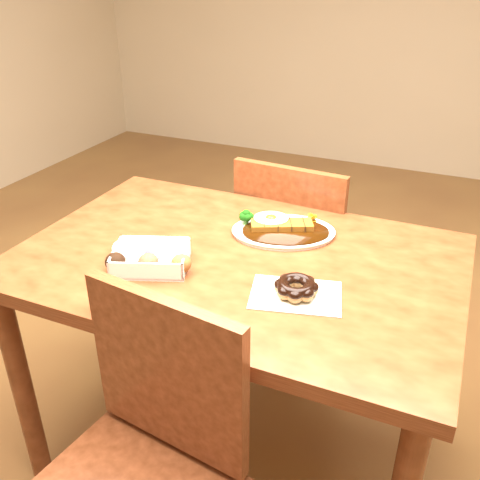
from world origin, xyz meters
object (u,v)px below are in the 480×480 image
at_px(katsu_curry_plate, 282,229).
at_px(donut_box, 149,258).
at_px(chair_near, 137,476).
at_px(pon_de_ring, 296,288).
at_px(chair_far, 298,255).
at_px(table, 237,286).

bearing_deg(katsu_curry_plate, donut_box, -128.48).
relative_size(chair_near, donut_box, 3.66).
distance_m(katsu_curry_plate, pon_de_ring, 0.33).
bearing_deg(donut_box, katsu_curry_plate, 51.52).
relative_size(chair_far, chair_near, 1.00).
height_order(table, chair_far, chair_far).
distance_m(chair_far, katsu_curry_plate, 0.46).
xyz_separation_m(table, pon_de_ring, (0.21, -0.12, 0.12)).
bearing_deg(chair_far, donut_box, 77.26).
xyz_separation_m(chair_near, pon_de_ring, (0.21, 0.42, 0.29)).
relative_size(table, chair_near, 1.38).
bearing_deg(pon_de_ring, chair_far, 106.60).
xyz_separation_m(donut_box, pon_de_ring, (0.40, 0.03, -0.01)).
bearing_deg(chair_far, chair_near, 93.28).
height_order(table, katsu_curry_plate, katsu_curry_plate).
bearing_deg(pon_de_ring, donut_box, -176.42).
height_order(chair_far, katsu_curry_plate, chair_far).
xyz_separation_m(chair_near, donut_box, (-0.19, 0.39, 0.30)).
bearing_deg(pon_de_ring, katsu_curry_plate, 115.79).
bearing_deg(table, katsu_curry_plate, 69.28).
height_order(table, donut_box, donut_box).
height_order(chair_near, pon_de_ring, chair_near).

